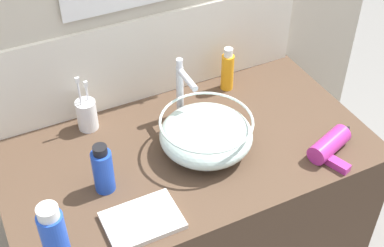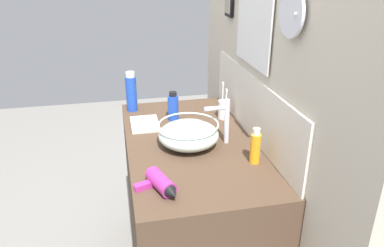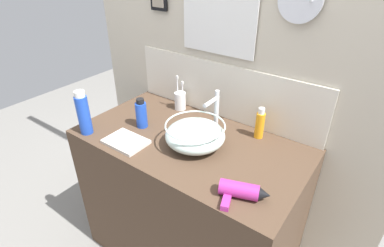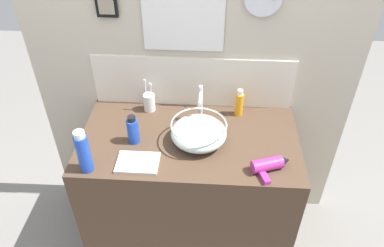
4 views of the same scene
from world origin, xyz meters
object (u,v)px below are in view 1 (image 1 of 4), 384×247
Objects in this scene: glass_bowl_sink at (206,134)px; soap_dispenser at (103,170)px; hair_drier at (333,144)px; lotion_bottle at (227,70)px; hand_towel at (142,220)px; faucet at (182,86)px; spray_bottle at (56,242)px; toothbrush_cup at (87,114)px.

soap_dispenser is at bearing -176.88° from glass_bowl_sink.
hair_drier is 1.24× the size of soap_dispenser.
hand_towel is at bearing -139.06° from lotion_bottle.
soap_dispenser is at bearing 106.33° from hand_towel.
glass_bowl_sink is 0.39m from hair_drier.
soap_dispenser is (-0.33, -0.19, -0.05)m from faucet.
spray_bottle is at bearing -167.76° from hand_towel.
soap_dispenser is 0.29m from spray_bottle.
soap_dispenser is (-0.04, -0.28, 0.02)m from toothbrush_cup.
hair_drier is at bearing -27.12° from glass_bowl_sink.
glass_bowl_sink is at bearing -130.30° from lotion_bottle.
faucet is at bearing 29.53° from soap_dispenser.
glass_bowl_sink is at bearing 32.42° from hand_towel.
soap_dispenser is 0.99× the size of lotion_bottle.
spray_bottle is (-0.19, -0.21, 0.04)m from soap_dispenser.
faucet is at bearing 134.83° from hair_drier.
faucet reaches higher than hair_drier.
toothbrush_cup is 0.51m from lotion_bottle.
hair_drier is 1.22× the size of lotion_bottle.
lotion_bottle reaches higher than soap_dispenser.
toothbrush_cup reaches higher than hair_drier.
hair_drier is at bearing 3.64° from spray_bottle.
toothbrush_cup is (-0.30, 0.09, -0.07)m from faucet.
soap_dispenser is 0.69× the size of spray_bottle.
hair_drier is 0.97× the size of toothbrush_cup.
hand_towel is at bearing -179.61° from hair_drier.
glass_bowl_sink is 0.39m from toothbrush_cup.
glass_bowl_sink is 0.34m from hand_towel.
faucet is 0.66m from spray_bottle.
glass_bowl_sink is 1.23× the size of spray_bottle.
hand_towel is at bearing 12.24° from spray_bottle.
hair_drier is at bearing -13.17° from soap_dispenser.
hand_towel is at bearing -73.67° from soap_dispenser.
hand_towel is (0.05, -0.16, -0.07)m from soap_dispenser.
lotion_bottle is (0.55, 0.27, 0.00)m from soap_dispenser.
glass_bowl_sink is at bearing 3.12° from soap_dispenser.
faucet reaches higher than soap_dispenser.
hair_drier is at bearing -34.36° from toothbrush_cup.
soap_dispenser reaches higher than glass_bowl_sink.
faucet is (0.00, 0.17, 0.07)m from glass_bowl_sink.
spray_bottle reaches higher than faucet.
faucet is 0.23m from lotion_bottle.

